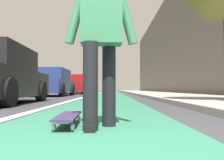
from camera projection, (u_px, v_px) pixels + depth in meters
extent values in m
plane|color=#38383D|center=(108.00, 97.00, 11.05)|extent=(80.00, 80.00, 0.00)
cube|color=#2D7256|center=(110.00, 93.00, 25.04)|extent=(56.00, 1.99, 0.00)
cube|color=silver|center=(97.00, 93.00, 21.05)|extent=(52.00, 0.16, 0.01)
cube|color=#9E9B93|center=(150.00, 93.00, 19.04)|extent=(52.00, 3.20, 0.12)
cube|color=#685F55|center=(170.00, 47.00, 23.21)|extent=(40.00, 1.20, 9.17)
cylinder|color=white|center=(64.00, 119.00, 2.71)|extent=(0.07, 0.03, 0.07)
cylinder|color=white|center=(79.00, 119.00, 2.71)|extent=(0.07, 0.03, 0.07)
cylinder|color=white|center=(54.00, 127.00, 2.11)|extent=(0.07, 0.03, 0.07)
cylinder|color=white|center=(73.00, 127.00, 2.12)|extent=(0.07, 0.03, 0.07)
cube|color=silver|center=(72.00, 115.00, 2.71)|extent=(0.07, 0.12, 0.02)
cube|color=silver|center=(63.00, 122.00, 2.11)|extent=(0.07, 0.12, 0.02)
cube|color=#33284C|center=(68.00, 116.00, 2.41)|extent=(0.85, 0.24, 0.02)
cylinder|color=black|center=(90.00, 86.00, 2.15)|extent=(0.14, 0.14, 0.82)
cylinder|color=black|center=(109.00, 86.00, 2.42)|extent=(0.14, 0.14, 0.82)
cube|color=black|center=(90.00, 127.00, 2.14)|extent=(0.26, 0.11, 0.07)
cube|color=#33724C|center=(101.00, 14.00, 2.30)|extent=(0.26, 0.41, 0.60)
cylinder|color=#33724C|center=(77.00, 14.00, 2.29)|extent=(0.10, 0.24, 0.60)
cylinder|color=#33724C|center=(126.00, 15.00, 2.31)|extent=(0.10, 0.24, 0.60)
cube|color=#4C606B|center=(9.00, 63.00, 7.04)|extent=(0.09, 1.66, 0.51)
cylinder|color=black|center=(41.00, 91.00, 7.32)|extent=(0.64, 0.24, 0.64)
cylinder|color=black|center=(8.00, 92.00, 4.83)|extent=(0.64, 0.24, 0.64)
cube|color=navy|center=(51.00, 86.00, 12.85)|extent=(4.23, 1.98, 0.70)
cube|color=navy|center=(51.00, 74.00, 12.72)|extent=(2.34, 1.78, 0.60)
cube|color=#4C606B|center=(56.00, 76.00, 13.87)|extent=(0.08, 1.65, 0.51)
cylinder|color=black|center=(43.00, 90.00, 14.16)|extent=(0.65, 0.24, 0.65)
cylinder|color=black|center=(72.00, 90.00, 14.11)|extent=(0.65, 0.24, 0.65)
cylinder|color=black|center=(26.00, 90.00, 11.57)|extent=(0.65, 0.24, 0.65)
cylinder|color=black|center=(62.00, 90.00, 11.52)|extent=(0.65, 0.24, 0.65)
cube|color=maroon|center=(74.00, 87.00, 18.54)|extent=(4.37, 1.94, 0.70)
cube|color=maroon|center=(74.00, 79.00, 18.41)|extent=(2.43, 1.71, 0.60)
cube|color=#4C606B|center=(75.00, 79.00, 19.60)|extent=(0.10, 1.55, 0.51)
cylinder|color=black|center=(66.00, 90.00, 19.83)|extent=(0.66, 0.25, 0.65)
cylinder|color=black|center=(85.00, 90.00, 19.90)|extent=(0.66, 0.25, 0.65)
cylinder|color=black|center=(60.00, 90.00, 17.17)|extent=(0.66, 0.25, 0.65)
cylinder|color=black|center=(83.00, 90.00, 17.23)|extent=(0.66, 0.25, 0.65)
cube|color=silver|center=(82.00, 88.00, 24.85)|extent=(4.27, 1.91, 0.70)
cube|color=silver|center=(82.00, 82.00, 24.73)|extent=(2.38, 1.68, 0.60)
cube|color=#4C606B|center=(84.00, 82.00, 25.88)|extent=(0.11, 1.50, 0.51)
cylinder|color=black|center=(77.00, 90.00, 26.18)|extent=(0.65, 0.25, 0.64)
cylinder|color=black|center=(92.00, 90.00, 26.10)|extent=(0.65, 0.25, 0.64)
cylinder|color=black|center=(72.00, 90.00, 23.59)|extent=(0.65, 0.25, 0.64)
cylinder|color=black|center=(88.00, 90.00, 23.51)|extent=(0.65, 0.25, 0.64)
cylinder|color=#2D2D2D|center=(96.00, 75.00, 25.22)|extent=(0.12, 0.12, 3.90)
cube|color=black|center=(96.00, 53.00, 25.31)|extent=(0.24, 0.28, 0.80)
sphere|color=#360606|center=(96.00, 51.00, 25.45)|extent=(0.16, 0.16, 0.16)
sphere|color=#392907|center=(96.00, 53.00, 25.44)|extent=(0.16, 0.16, 0.16)
sphere|color=green|center=(96.00, 56.00, 25.43)|extent=(0.16, 0.16, 0.16)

